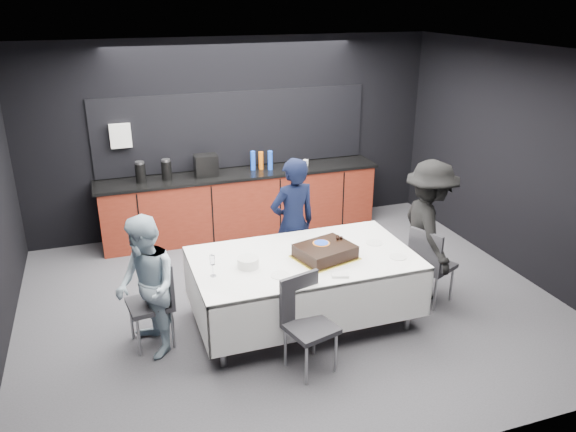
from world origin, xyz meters
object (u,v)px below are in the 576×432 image
Objects in this scene: chair_near at (306,317)px; person_center at (293,224)px; person_right at (428,230)px; cake_assembly at (325,252)px; chair_right at (429,261)px; person_left at (146,287)px; champagne_flute at (212,261)px; party_table at (303,269)px; chair_left at (157,295)px; plate_stack at (248,262)px.

person_center is (0.41, 1.54, 0.28)m from chair_near.
person_center is 0.99× the size of person_right.
chair_right is at bearing 0.46° from cake_assembly.
person_left is at bearing 14.77° from person_center.
person_right is at bearing 24.83° from chair_near.
person_center is at bearing 92.10° from cake_assembly.
champagne_flute is 0.14× the size of person_right.
chair_left reaches higher than party_table.
person_left reaches higher than chair_right.
champagne_flute is at bearing -179.35° from cake_assembly.
person_left is at bearing 103.89° from person_right.
person_center reaches higher than chair_right.
champagne_flute reaches higher than plate_stack.
person_right is (3.08, -0.02, 0.29)m from chair_left.
chair_near is at bearing -33.97° from chair_left.
cake_assembly is 0.49× the size of person_left.
person_center is at bearing 22.09° from chair_left.
person_left reaches higher than plate_stack.
person_left reaches higher than chair_near.
person_right is (1.36, 0.21, -0.03)m from cake_assembly.
chair_left is 0.65× the size of person_left.
cake_assembly is at bearing -7.42° from chair_left.
plate_stack is at bearing 175.43° from cake_assembly.
cake_assembly is (0.20, -0.10, 0.21)m from party_table.
champagne_flute is at bearing 106.63° from person_right.
chair_left is 1.00× the size of chair_near.
plate_stack is 0.13× the size of person_right.
cake_assembly is at bearing 82.15° from person_center.
plate_stack is 1.02m from person_left.
plate_stack is 0.15× the size of person_left.
chair_right is at bearing 76.79° from person_left.
cake_assembly is 0.81m from plate_stack.
chair_left is 0.57× the size of person_center.
chair_right is at bearing -1.49° from plate_stack.
person_left is (-1.37, 0.71, 0.18)m from chair_near.
person_right is at bearing 68.22° from chair_right.
chair_near is at bearing -40.00° from champagne_flute.
chair_left is 3.09m from person_right.
chair_left is at bearing 146.03° from chair_near.
person_left is (-1.79, -0.82, -0.09)m from person_center.
chair_near is 1.62m from person_center.
party_table is 0.84m from person_center.
cake_assembly is at bearing 75.50° from person_left.
party_table is at bearing 105.54° from person_right.
chair_right is at bearing -4.06° from chair_left.
chair_right is (1.28, 0.01, -0.32)m from cake_assembly.
person_right is at bearing 4.94° from champagne_flute.
person_left reaches higher than party_table.
champagne_flute reaches higher than cake_assembly.
person_left is (-0.10, -0.14, 0.18)m from chair_left.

